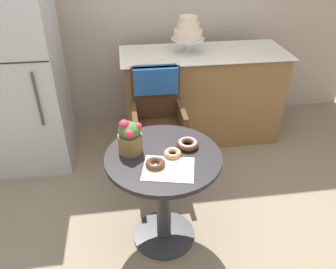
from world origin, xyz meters
TOP-DOWN VIEW (x-y plane):
  - ground_plane at (0.00, 0.00)m, footprint 8.00×8.00m
  - cafe_table at (0.00, 0.00)m, footprint 0.72×0.72m
  - wicker_chair at (0.05, 0.77)m, footprint 0.42×0.45m
  - paper_napkin at (0.01, -0.14)m, footprint 0.34×0.29m
  - donut_front at (0.05, -0.01)m, footprint 0.11×0.11m
  - donut_mid at (0.16, 0.07)m, footprint 0.14×0.14m
  - donut_side at (-0.06, -0.10)m, footprint 0.12×0.12m
  - flower_vase at (-0.19, 0.07)m, footprint 0.15×0.15m
  - display_counter at (0.55, 1.30)m, footprint 1.56×0.62m
  - tiered_cake_stand at (0.39, 1.30)m, footprint 0.30×0.30m
  - refrigerator at (-1.05, 1.10)m, footprint 0.64×0.63m

SIDE VIEW (x-z plane):
  - ground_plane at x=0.00m, z-range 0.00..0.00m
  - display_counter at x=0.55m, z-range 0.00..0.90m
  - cafe_table at x=0.00m, z-range 0.15..0.87m
  - wicker_chair at x=0.05m, z-range 0.16..1.12m
  - paper_napkin at x=0.01m, z-range 0.72..0.72m
  - donut_front at x=0.05m, z-range 0.72..0.76m
  - donut_side at x=-0.06m, z-range 0.72..0.76m
  - donut_mid at x=0.16m, z-range 0.72..0.77m
  - flower_vase at x=-0.19m, z-range 0.72..0.94m
  - refrigerator at x=-1.05m, z-range 0.00..1.70m
  - tiered_cake_stand at x=0.39m, z-range 0.94..1.27m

